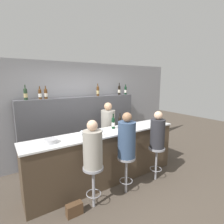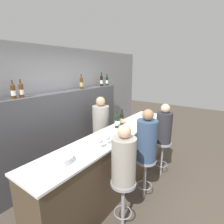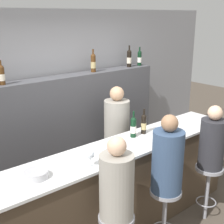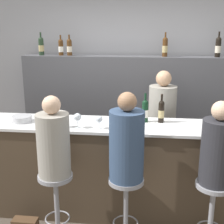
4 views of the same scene
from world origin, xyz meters
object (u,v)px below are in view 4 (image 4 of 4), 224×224
at_px(metal_bowl, 22,119).
at_px(guest_seated_left, 53,142).
at_px(bar_stool_middle, 126,194).
at_px(guest_seated_middle, 127,143).
at_px(wine_glass_1, 77,117).
at_px(guest_seated_right, 218,149).
at_px(bar_stool_right, 213,199).
at_px(wine_bottle_backbar_1, 61,47).
at_px(bar_stool_left, 56,190).
at_px(wine_glass_0, 62,116).
at_px(wine_bottle_counter_0, 145,111).
at_px(wine_bottle_backbar_0, 41,46).
at_px(wine_bottle_backbar_3, 165,47).
at_px(wine_bottle_backbar_2, 69,47).
at_px(wine_bottle_counter_1, 161,111).
at_px(wine_bottle_backbar_4, 218,47).
at_px(wine_glass_2, 99,120).
at_px(bartender, 161,136).

xyz_separation_m(metal_bowl, guest_seated_left, (0.52, -0.52, -0.06)).
xyz_separation_m(bar_stool_middle, guest_seated_middle, (-0.00, 0.00, 0.53)).
bearing_deg(wine_glass_1, guest_seated_right, -15.51).
bearing_deg(guest_seated_left, bar_stool_right, -0.00).
distance_m(wine_bottle_backbar_1, wine_glass_1, 1.63).
bearing_deg(wine_bottle_backbar_1, bar_stool_left, -77.78).
bearing_deg(bar_stool_left, guest_seated_right, 0.00).
distance_m(wine_glass_0, wine_glass_1, 0.16).
bearing_deg(wine_bottle_backbar_1, metal_bowl, -95.91).
bearing_deg(bar_stool_middle, guest_seated_middle, 180.00).
distance_m(wine_bottle_counter_0, bar_stool_left, 1.28).
distance_m(wine_bottle_backbar_1, metal_bowl, 1.46).
bearing_deg(wine_bottle_backbar_0, bar_stool_middle, -52.40).
xyz_separation_m(wine_bottle_backbar_0, bar_stool_middle, (1.38, -1.79, -1.29)).
bearing_deg(wine_bottle_backbar_1, guest_seated_middle, -58.77).
xyz_separation_m(wine_bottle_backbar_1, wine_glass_0, (0.38, -1.41, -0.61)).
xyz_separation_m(wine_bottle_counter_0, bar_stool_middle, (-0.16, -0.68, -0.66)).
xyz_separation_m(wine_bottle_backbar_3, guest_seated_middle, (-0.41, -1.79, -0.76)).
bearing_deg(wine_bottle_backbar_1, wine_glass_0, -74.97).
bearing_deg(wine_bottle_backbar_2, wine_glass_1, -73.67).
bearing_deg(guest_seated_left, wine_bottle_counter_1, 33.11).
bearing_deg(wine_bottle_backbar_0, wine_bottle_backbar_3, 0.00).
height_order(wine_bottle_counter_0, bar_stool_middle, wine_bottle_counter_0).
distance_m(wine_bottle_counter_0, guest_seated_middle, 0.71).
bearing_deg(wine_bottle_backbar_2, wine_bottle_backbar_0, -180.00).
distance_m(wine_bottle_backbar_3, bar_stool_right, 2.24).
distance_m(guest_seated_left, bar_stool_right, 1.60).
height_order(wine_bottle_backbar_0, metal_bowl, wine_bottle_backbar_0).
distance_m(wine_bottle_backbar_4, bar_stool_middle, 2.48).
bearing_deg(bar_stool_left, bar_stool_middle, 0.00).
height_order(wine_bottle_counter_0, wine_bottle_backbar_0, wine_bottle_backbar_0).
bearing_deg(bar_stool_left, metal_bowl, 134.76).
distance_m(wine_bottle_backbar_2, bar_stool_middle, 2.40).
relative_size(wine_bottle_backbar_3, metal_bowl, 1.50).
height_order(wine_bottle_counter_1, wine_bottle_backbar_4, wine_bottle_backbar_4).
relative_size(wine_bottle_backbar_0, bar_stool_left, 0.45).
relative_size(wine_glass_2, guest_seated_left, 0.18).
relative_size(wine_bottle_backbar_1, metal_bowl, 1.31).
xyz_separation_m(wine_bottle_backbar_3, bar_stool_middle, (-0.41, -1.79, -1.29)).
bearing_deg(guest_seated_middle, wine_bottle_backbar_3, 77.24).
bearing_deg(wine_bottle_backbar_4, wine_glass_0, -142.36).
distance_m(wine_bottle_counter_0, wine_bottle_backbar_4, 1.60).
distance_m(wine_bottle_backbar_1, bar_stool_right, 2.91).
bearing_deg(wine_bottle_counter_0, wine_bottle_backbar_0, 144.06).
height_order(wine_bottle_counter_1, metal_bowl, wine_bottle_counter_1).
bearing_deg(wine_bottle_backbar_4, wine_bottle_backbar_2, 180.00).
bearing_deg(wine_bottle_counter_1, bar_stool_middle, -116.58).
bearing_deg(wine_bottle_backbar_0, wine_glass_1, -59.42).
bearing_deg(wine_bottle_backbar_3, bar_stool_left, -121.64).
relative_size(metal_bowl, bartender, 0.14).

